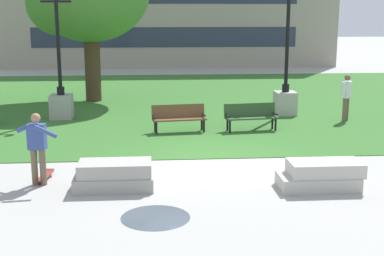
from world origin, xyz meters
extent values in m
plane|color=#A3A09B|center=(0.00, 0.00, 0.00)|extent=(140.00, 140.00, 0.00)
cube|color=#336628|center=(0.00, 10.00, 0.01)|extent=(40.00, 20.00, 0.02)
cube|color=#9E9991|center=(-2.62, -2.30, 0.16)|extent=(1.80, 0.90, 0.32)
cube|color=#A6A098|center=(-2.59, -2.30, 0.48)|extent=(1.66, 0.83, 0.32)
cube|color=#B2ADA3|center=(2.05, -2.63, 0.16)|extent=(1.80, 0.90, 0.32)
cube|color=#BBB6AB|center=(2.20, -2.63, 0.48)|extent=(1.66, 0.83, 0.32)
cylinder|color=brown|center=(-4.49, -1.87, 0.43)|extent=(0.15, 0.15, 0.86)
cylinder|color=brown|center=(-4.29, -1.89, 0.43)|extent=(0.15, 0.15, 0.86)
cube|color=#334784|center=(-4.39, -1.88, 1.16)|extent=(0.43, 0.29, 0.60)
cylinder|color=#334784|center=(-4.65, -1.59, 1.34)|extent=(0.55, 0.17, 0.32)
cylinder|color=#334784|center=(-4.13, -2.16, 1.34)|extent=(0.55, 0.17, 0.32)
sphere|color=#9E7051|center=(-4.39, -1.88, 1.60)|extent=(0.22, 0.22, 0.22)
cube|color=maroon|center=(-4.34, -1.52, 0.09)|extent=(0.28, 0.82, 0.02)
cube|color=maroon|center=(-4.30, -1.07, 0.11)|extent=(0.21, 0.14, 0.06)
cube|color=maroon|center=(-4.39, -1.97, 0.11)|extent=(0.21, 0.14, 0.06)
cylinder|color=silver|center=(-4.43, -1.29, 0.03)|extent=(0.04, 0.06, 0.06)
cylinder|color=silver|center=(-4.21, -1.31, 0.03)|extent=(0.04, 0.06, 0.06)
cylinder|color=silver|center=(-4.48, -1.73, 0.03)|extent=(0.04, 0.06, 0.06)
cylinder|color=silver|center=(-4.26, -1.75, 0.03)|extent=(0.04, 0.06, 0.06)
cylinder|color=#47515B|center=(-1.69, -4.14, 0.00)|extent=(1.38, 1.38, 0.01)
cube|color=#284723|center=(1.63, 3.39, 0.46)|extent=(1.84, 0.65, 0.05)
cube|color=#284723|center=(1.60, 3.64, 0.69)|extent=(1.80, 0.33, 0.46)
cube|color=black|center=(0.80, 3.30, 0.58)|extent=(0.11, 0.40, 0.04)
cube|color=black|center=(2.47, 3.49, 0.58)|extent=(0.11, 0.40, 0.04)
cylinder|color=black|center=(0.85, 3.14, 0.23)|extent=(0.07, 0.07, 0.41)
cylinder|color=black|center=(2.44, 3.33, 0.23)|extent=(0.07, 0.07, 0.41)
cylinder|color=black|center=(0.82, 3.46, 0.23)|extent=(0.07, 0.07, 0.41)
cylinder|color=black|center=(2.41, 3.65, 0.23)|extent=(0.07, 0.07, 0.41)
cube|color=brown|center=(-0.82, 3.36, 0.46)|extent=(1.84, 0.65, 0.05)
cube|color=brown|center=(-0.85, 3.60, 0.69)|extent=(1.80, 0.34, 0.46)
cube|color=black|center=(-1.65, 3.25, 0.58)|extent=(0.11, 0.40, 0.04)
cube|color=black|center=(0.02, 3.46, 0.58)|extent=(0.11, 0.40, 0.04)
cylinder|color=black|center=(-1.59, 3.10, 0.23)|extent=(0.07, 0.07, 0.41)
cylinder|color=black|center=(0.00, 3.29, 0.23)|extent=(0.07, 0.07, 0.41)
cylinder|color=black|center=(-1.63, 3.42, 0.23)|extent=(0.07, 0.07, 0.41)
cylinder|color=black|center=(-0.04, 3.61, 0.23)|extent=(0.07, 0.07, 0.41)
cube|color=gray|center=(-5.13, 6.06, 0.47)|extent=(0.80, 0.80, 0.90)
cylinder|color=black|center=(-5.13, 6.06, 1.07)|extent=(0.28, 0.28, 0.30)
cylinder|color=black|center=(-5.13, 6.06, 2.68)|extent=(0.14, 0.14, 3.52)
cube|color=black|center=(-5.13, 6.06, 4.34)|extent=(1.10, 0.08, 0.08)
cube|color=#ADA89E|center=(3.48, 6.19, 0.47)|extent=(0.80, 0.80, 0.90)
cylinder|color=black|center=(3.48, 6.19, 1.07)|extent=(0.28, 0.28, 0.30)
cylinder|color=black|center=(3.48, 6.19, 2.91)|extent=(0.14, 0.14, 3.97)
cylinder|color=#42301E|center=(-4.35, 10.12, 1.73)|extent=(0.70, 0.70, 3.42)
sphere|color=#42752D|center=(-5.79, 10.64, 4.35)|extent=(2.89, 2.89, 2.89)
cylinder|color=brown|center=(5.34, 4.75, 0.45)|extent=(0.15, 0.15, 0.86)
cylinder|color=brown|center=(5.48, 4.90, 0.45)|extent=(0.15, 0.15, 0.86)
cube|color=white|center=(5.41, 4.82, 1.18)|extent=(0.45, 0.46, 0.60)
cylinder|color=white|center=(5.23, 4.64, 1.20)|extent=(0.15, 0.15, 0.55)
cylinder|color=white|center=(5.59, 5.01, 1.20)|extent=(0.15, 0.15, 0.55)
sphere|color=brown|center=(5.41, 4.82, 1.62)|extent=(0.22, 0.22, 0.22)
cube|color=#232D3D|center=(-0.69, 23.98, 2.20)|extent=(18.63, 0.03, 1.40)
camera|label=1|loc=(-1.73, -14.10, 3.99)|focal=50.00mm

